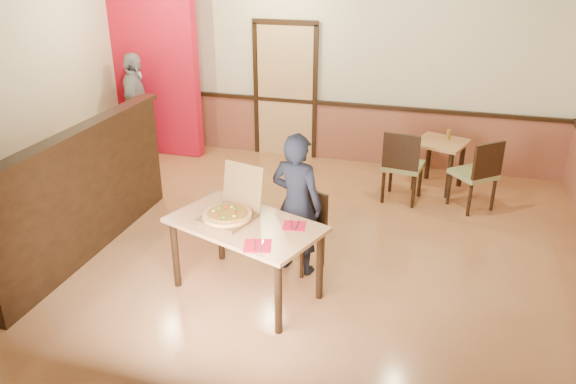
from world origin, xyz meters
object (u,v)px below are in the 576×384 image
side_chair_right (478,172)px  condiment (449,135)px  main_table (245,233)px  side_chair_left (402,164)px  side_table (440,153)px  pizza_box (230,212)px  diner (297,204)px  diner_chair (305,226)px  passerby (136,107)px

side_chair_right → condiment: side_chair_right is taller
main_table → side_chair_left: 2.89m
side_table → pizza_box: pizza_box is taller
side_chair_right → condiment: bearing=-101.5°
condiment → main_table: bearing=-118.3°
pizza_box → diner: bearing=58.1°
diner → diner_chair: bearing=-101.4°
side_table → diner: diner is taller
side_chair_left → condiment: 0.95m
side_chair_right → main_table: bearing=8.9°
diner_chair → condiment: 3.01m
main_table → side_chair_left: bearing=84.2°
side_table → diner_chair: bearing=-117.0°
side_table → condiment: 0.28m
main_table → passerby: size_ratio=0.97×
side_chair_right → side_table: size_ratio=1.17×
side_table → passerby: 4.68m
side_table → passerby: bearing=-178.8°
main_table → side_chair_left: size_ratio=1.64×
diner_chair → side_chair_right: side_chair_right is taller
main_table → side_chair_right: side_chair_right is taller
main_table → condiment: 3.80m
side_table → pizza_box: 3.70m
diner → condiment: 3.14m
passerby → diner_chair: bearing=-144.8°
diner_chair → side_chair_right: size_ratio=0.87×
diner_chair → side_chair_right: 2.64m
side_table → diner: (-1.35, -2.67, 0.24)m
diner_chair → diner: 0.34m
side_chair_right → passerby: (-5.17, 0.50, 0.32)m
side_chair_right → passerby: size_ratio=0.57×
side_chair_left → pizza_box: bearing=68.2°
side_chair_left → pizza_box: 2.93m
diner_chair → passerby: 4.18m
pizza_box → condiment: size_ratio=4.70×
main_table → pizza_box: bearing=-179.8°
passerby → side_chair_right: bearing=-114.4°
side_chair_right → passerby: bearing=-46.6°
side_chair_left → diner: (-0.89, -2.05, 0.22)m
side_chair_right → side_table: side_chair_right is taller
main_table → diner_chair: bearing=78.6°
pizza_box → side_chair_left: bearing=76.1°
pizza_box → diner_chair: bearing=62.0°
side_chair_right → diner_chair: bearing=6.2°
side_table → pizza_box: bearing=-120.8°
passerby → condiment: size_ratio=12.52×
diner → side_chair_left: bearing=-101.9°
main_table → side_chair_right: bearing=69.8°
diner_chair → condiment: bearing=89.5°
diner_chair → passerby: (-3.37, 2.44, 0.39)m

